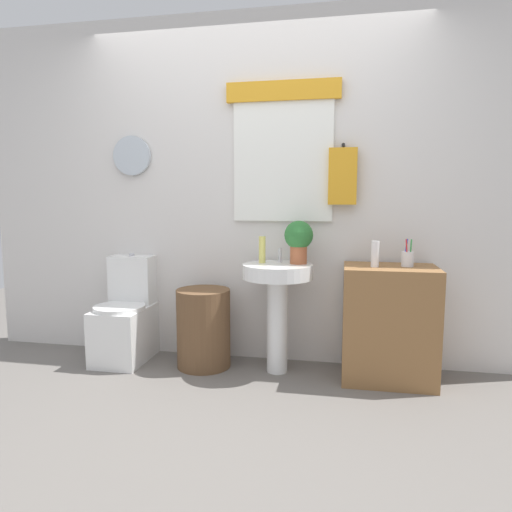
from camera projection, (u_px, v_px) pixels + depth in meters
ground_plane at (214, 425)px, 2.49m from camera, size 8.00×8.00×0.00m
back_wall at (255, 190)px, 3.44m from camera, size 4.40×0.18×2.60m
toilet at (126, 320)px, 3.49m from camera, size 0.38×0.51×0.81m
laundry_hamper at (204, 328)px, 3.34m from camera, size 0.40×0.40×0.58m
pedestal_sink at (277, 292)px, 3.20m from camera, size 0.50×0.50×0.78m
faucet at (280, 255)px, 3.29m from camera, size 0.03×0.03×0.10m
wooden_cabinet at (389, 324)px, 3.08m from camera, size 0.62×0.44×0.79m
soap_bottle at (262, 250)px, 3.24m from camera, size 0.05×0.05×0.19m
potted_plant at (299, 238)px, 3.19m from camera, size 0.20×0.20×0.30m
lotion_bottle at (375, 254)px, 3.00m from camera, size 0.05×0.05×0.17m
toothbrush_cup at (407, 259)px, 3.02m from camera, size 0.08×0.08×0.19m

